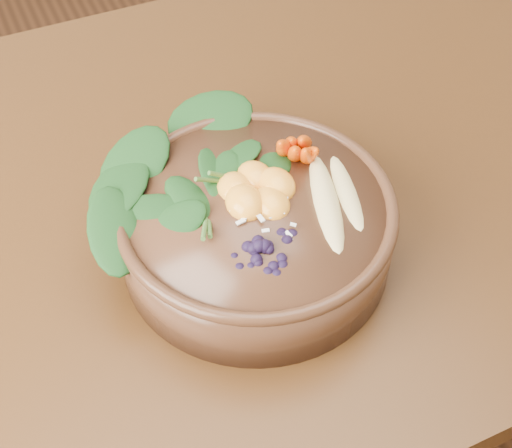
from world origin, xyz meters
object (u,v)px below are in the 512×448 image
at_px(banana_halves, 337,187).
at_px(stoneware_bowl, 256,230).
at_px(dining_table, 384,169).
at_px(carrot_cluster, 299,122).
at_px(kale_heap, 209,151).
at_px(blueberry_pile, 264,236).
at_px(mandarin_cluster, 256,181).

bearing_deg(banana_halves, stoneware_bowl, -177.26).
height_order(dining_table, carrot_cluster, carrot_cluster).
bearing_deg(kale_heap, stoneware_bowl, -72.76).
height_order(kale_heap, blueberry_pile, kale_heap).
xyz_separation_m(dining_table, carrot_cluster, (-0.20, -0.08, 0.22)).
bearing_deg(carrot_cluster, dining_table, 41.21).
relative_size(stoneware_bowl, banana_halves, 1.87).
bearing_deg(blueberry_pile, dining_table, 34.16).
bearing_deg(kale_heap, blueberry_pile, -87.83).
height_order(banana_halves, mandarin_cluster, mandarin_cluster).
bearing_deg(dining_table, carrot_cluster, -158.42).
bearing_deg(carrot_cluster, blueberry_pile, -109.55).
bearing_deg(mandarin_cluster, kale_heap, 118.59).
relative_size(carrot_cluster, banana_halves, 0.51).
height_order(stoneware_bowl, mandarin_cluster, mandarin_cluster).
relative_size(carrot_cluster, blueberry_pile, 0.60).
distance_m(stoneware_bowl, kale_heap, 0.11).
relative_size(stoneware_bowl, carrot_cluster, 3.62).
distance_m(dining_table, mandarin_cluster, 0.36).
bearing_deg(dining_table, banana_halves, -139.09).
bearing_deg(carrot_cluster, mandarin_cluster, -129.81).
bearing_deg(dining_table, kale_heap, -168.71).
xyz_separation_m(stoneware_bowl, mandarin_cluster, (0.01, 0.02, 0.06)).
bearing_deg(blueberry_pile, carrot_cluster, 50.82).
distance_m(stoneware_bowl, blueberry_pile, 0.09).
bearing_deg(kale_heap, dining_table, 11.29).
bearing_deg(mandarin_cluster, banana_halves, -29.38).
bearing_deg(stoneware_bowl, mandarin_cluster, 64.03).
xyz_separation_m(carrot_cluster, banana_halves, (0.01, -0.09, -0.03)).
xyz_separation_m(carrot_cluster, mandarin_cluster, (-0.07, -0.04, -0.03)).
relative_size(stoneware_bowl, mandarin_cluster, 3.15).
relative_size(banana_halves, blueberry_pile, 1.16).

